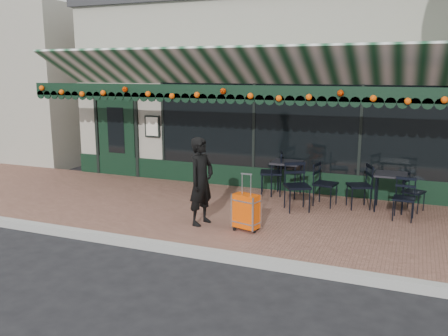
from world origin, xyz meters
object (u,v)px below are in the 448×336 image
at_px(cafe_table_a, 391,177).
at_px(chair_a_front, 404,199).
at_px(chair_b_front, 297,187).
at_px(chair_b_left, 271,173).
at_px(chair_a_left, 359,186).
at_px(suitcase, 246,212).
at_px(chair_b_right, 325,184).
at_px(chair_a_right, 414,192).
at_px(cafe_table_b, 287,165).
at_px(woman, 201,181).

height_order(cafe_table_a, chair_a_front, chair_a_front).
bearing_deg(chair_b_front, chair_b_left, 99.99).
height_order(chair_a_left, chair_b_front, chair_b_front).
bearing_deg(suitcase, chair_b_right, 79.90).
distance_m(suitcase, chair_a_front, 3.02).
bearing_deg(chair_b_left, chair_b_front, 23.97).
xyz_separation_m(chair_b_right, chair_b_front, (-0.45, -0.56, 0.03)).
bearing_deg(chair_a_front, chair_a_left, 154.40).
relative_size(cafe_table_a, chair_a_right, 0.98).
relative_size(suitcase, chair_b_left, 1.02).
distance_m(chair_a_front, chair_b_front, 1.99).
relative_size(chair_a_right, chair_b_front, 0.80).
bearing_deg(chair_a_right, chair_a_front, -173.16).
height_order(cafe_table_b, chair_b_right, chair_b_right).
bearing_deg(woman, chair_b_left, 0.33).
xyz_separation_m(woman, chair_a_left, (2.52, 2.11, -0.34)).
xyz_separation_m(suitcase, chair_b_right, (0.99, 2.09, 0.11)).
relative_size(cafe_table_b, chair_b_right, 0.87).
distance_m(chair_a_right, chair_b_front, 2.30).
height_order(cafe_table_b, chair_b_left, chair_b_left).
xyz_separation_m(cafe_table_a, chair_b_right, (-1.25, -0.15, -0.22)).
bearing_deg(chair_b_left, suitcase, -8.98).
height_order(woman, chair_b_right, woman).
height_order(suitcase, cafe_table_b, suitcase).
xyz_separation_m(chair_a_left, chair_b_left, (-1.94, 0.36, 0.04)).
bearing_deg(chair_a_front, cafe_table_a, 120.20).
xyz_separation_m(woman, chair_b_front, (1.40, 1.48, -0.31)).
relative_size(chair_a_left, chair_b_right, 1.02).
bearing_deg(cafe_table_b, chair_a_left, -14.09).
distance_m(chair_a_left, chair_b_front, 1.28).
distance_m(suitcase, chair_b_front, 1.62).
bearing_deg(chair_a_right, chair_b_right, 118.82).
relative_size(suitcase, cafe_table_b, 1.30).
bearing_deg(cafe_table_b, chair_a_front, -19.83).
xyz_separation_m(cafe_table_a, cafe_table_b, (-2.20, 0.33, 0.02)).
height_order(chair_a_right, chair_b_left, chair_b_left).
height_order(cafe_table_b, chair_a_left, chair_a_left).
bearing_deg(woman, chair_b_front, -30.11).
bearing_deg(cafe_table_a, chair_b_front, -157.38).
xyz_separation_m(suitcase, chair_b_front, (0.53, 1.53, 0.14)).
bearing_deg(chair_b_right, chair_a_front, -96.22).
xyz_separation_m(suitcase, cafe_table_b, (0.04, 2.56, 0.36)).
relative_size(chair_a_front, chair_b_left, 0.81).
bearing_deg(cafe_table_b, chair_b_left, -173.17).
relative_size(chair_b_right, chair_b_front, 0.93).
bearing_deg(suitcase, woman, -167.94).
xyz_separation_m(cafe_table_a, chair_b_left, (-2.53, 0.29, -0.18)).
bearing_deg(chair_a_right, suitcase, 151.54).
bearing_deg(chair_b_left, chair_a_left, 63.71).
distance_m(chair_a_right, chair_b_left, 2.98).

